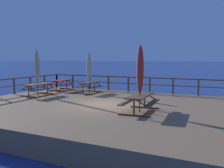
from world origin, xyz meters
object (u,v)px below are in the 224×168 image
picnic_table_back_left (140,99)px  picnic_table_mid_centre (61,83)px  patio_umbrella_tall_front (89,67)px  patio_umbrella_short_mid (37,66)px  picnic_table_mid_right (38,87)px  picnic_table_front_left (89,85)px  patio_umbrella_tall_back_left (140,70)px

picnic_table_back_left → picnic_table_mid_centre: bearing=148.9°
patio_umbrella_tall_front → patio_umbrella_short_mid: size_ratio=0.94×
picnic_table_mid_right → picnic_table_mid_centre: size_ratio=1.25×
picnic_table_mid_right → picnic_table_front_left: bearing=45.6°
picnic_table_mid_right → picnic_table_back_left: bearing=-14.0°
picnic_table_mid_centre → patio_umbrella_tall_front: size_ratio=0.59×
picnic_table_front_left → patio_umbrella_tall_back_left: bearing=-39.8°
patio_umbrella_tall_front → patio_umbrella_short_mid: (-2.37, -2.51, 0.11)m
patio_umbrella_tall_back_left → patio_umbrella_short_mid: bearing=166.0°
picnic_table_mid_right → patio_umbrella_short_mid: size_ratio=0.70×
picnic_table_front_left → patio_umbrella_short_mid: patio_umbrella_short_mid is taller
picnic_table_mid_right → picnic_table_mid_centre: same height
picnic_table_mid_right → patio_umbrella_tall_front: size_ratio=0.74×
picnic_table_front_left → patio_umbrella_tall_front: patio_umbrella_tall_front is taller
patio_umbrella_tall_front → patio_umbrella_tall_back_left: bearing=-40.1°
picnic_table_mid_centre → picnic_table_mid_right: bearing=-83.4°
patio_umbrella_tall_front → patio_umbrella_short_mid: 3.46m
picnic_table_back_left → patio_umbrella_short_mid: 7.94m
picnic_table_front_left → patio_umbrella_tall_back_left: size_ratio=0.62×
picnic_table_mid_centre → patio_umbrella_tall_back_left: 9.34m
picnic_table_mid_centre → patio_umbrella_tall_front: (2.67, -0.37, 1.24)m
picnic_table_back_left → picnic_table_front_left: bearing=140.3°
picnic_table_front_left → patio_umbrella_short_mid: size_ratio=0.62×
picnic_table_front_left → picnic_table_mid_centre: size_ratio=1.11×
picnic_table_mid_centre → patio_umbrella_tall_front: patio_umbrella_tall_front is taller
picnic_table_mid_right → patio_umbrella_tall_front: patio_umbrella_tall_front is taller
picnic_table_back_left → patio_umbrella_tall_back_left: patio_umbrella_tall_back_left is taller
patio_umbrella_tall_front → picnic_table_mid_centre: bearing=172.0°
picnic_table_front_left → picnic_table_back_left: 6.75m
picnic_table_front_left → patio_umbrella_short_mid: (-2.41, -2.44, 1.34)m
patio_umbrella_short_mid → picnic_table_mid_centre: bearing=95.8°
picnic_table_back_left → patio_umbrella_tall_front: patio_umbrella_tall_front is taller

